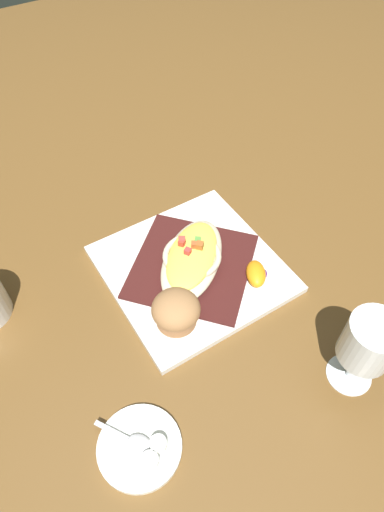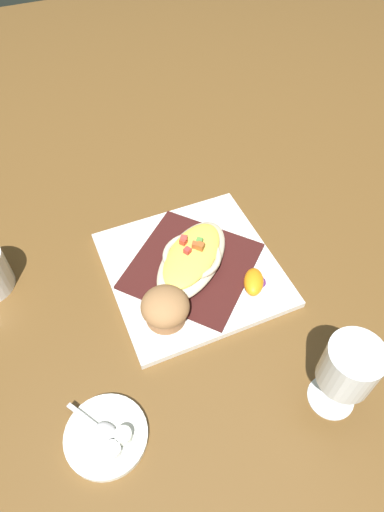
{
  "view_description": "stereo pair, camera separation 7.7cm",
  "coord_description": "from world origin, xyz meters",
  "px_view_note": "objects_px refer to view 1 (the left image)",
  "views": [
    {
      "loc": [
        -0.25,
        -0.42,
        0.64
      ],
      "look_at": [
        0.0,
        0.0,
        0.04
      ],
      "focal_mm": 31.11,
      "sensor_mm": 36.0,
      "label": 1
    },
    {
      "loc": [
        -0.18,
        -0.45,
        0.64
      ],
      "look_at": [
        0.0,
        0.0,
        0.04
      ],
      "focal_mm": 31.11,
      "sensor_mm": 36.0,
      "label": 2
    }
  ],
  "objects_px": {
    "square_plate": "(192,269)",
    "creamer_saucer": "(140,447)",
    "creamer_cup_1": "(158,444)",
    "stemmed_glass": "(368,344)",
    "spoon": "(137,444)",
    "muffin": "(176,311)",
    "creamer_cup_0": "(150,461)",
    "gratin_dish": "(192,258)",
    "orange_garnish": "(256,274)"
  },
  "relations": [
    {
      "from": "square_plate",
      "to": "creamer_saucer",
      "type": "bearing_deg",
      "value": -134.35
    },
    {
      "from": "square_plate",
      "to": "creamer_cup_1",
      "type": "xyz_separation_m",
      "value": [
        -0.2,
        -0.24,
        0.01
      ]
    },
    {
      "from": "stemmed_glass",
      "to": "spoon",
      "type": "relative_size",
      "value": 1.72
    },
    {
      "from": "square_plate",
      "to": "spoon",
      "type": "distance_m",
      "value": 0.32
    },
    {
      "from": "spoon",
      "to": "muffin",
      "type": "bearing_deg",
      "value": 44.5
    },
    {
      "from": "creamer_saucer",
      "to": "creamer_cup_0",
      "type": "bearing_deg",
      "value": -82.59
    },
    {
      "from": "spoon",
      "to": "creamer_cup_0",
      "type": "xyz_separation_m",
      "value": [
        0.01,
        -0.03,
        0.0
      ]
    },
    {
      "from": "square_plate",
      "to": "muffin",
      "type": "relative_size",
      "value": 3.72
    },
    {
      "from": "creamer_saucer",
      "to": "creamer_cup_0",
      "type": "relative_size",
      "value": 4.88
    },
    {
      "from": "creamer_cup_0",
      "to": "muffin",
      "type": "bearing_deg",
      "value": 50.92
    },
    {
      "from": "gratin_dish",
      "to": "creamer_cup_1",
      "type": "distance_m",
      "value": 0.31
    },
    {
      "from": "muffin",
      "to": "orange_garnish",
      "type": "relative_size",
      "value": 1.16
    },
    {
      "from": "stemmed_glass",
      "to": "creamer_saucer",
      "type": "distance_m",
      "value": 0.34
    },
    {
      "from": "muffin",
      "to": "creamer_cup_1",
      "type": "bearing_deg",
      "value": -127.05
    },
    {
      "from": "square_plate",
      "to": "muffin",
      "type": "distance_m",
      "value": 0.12
    },
    {
      "from": "square_plate",
      "to": "creamer_saucer",
      "type": "distance_m",
      "value": 0.32
    },
    {
      "from": "square_plate",
      "to": "gratin_dish",
      "type": "bearing_deg",
      "value": 72.09
    },
    {
      "from": "creamer_cup_0",
      "to": "creamer_cup_1",
      "type": "relative_size",
      "value": 1.0
    },
    {
      "from": "creamer_saucer",
      "to": "spoon",
      "type": "height_order",
      "value": "spoon"
    },
    {
      "from": "muffin",
      "to": "spoon",
      "type": "xyz_separation_m",
      "value": [
        -0.14,
        -0.14,
        -0.03
      ]
    },
    {
      "from": "gratin_dish",
      "to": "stemmed_glass",
      "type": "distance_m",
      "value": 0.32
    },
    {
      "from": "creamer_cup_0",
      "to": "creamer_cup_1",
      "type": "xyz_separation_m",
      "value": [
        0.02,
        0.01,
        0.0
      ]
    },
    {
      "from": "orange_garnish",
      "to": "creamer_cup_0",
      "type": "xyz_separation_m",
      "value": [
        -0.3,
        -0.17,
        -0.01
      ]
    },
    {
      "from": "muffin",
      "to": "spoon",
      "type": "distance_m",
      "value": 0.2
    },
    {
      "from": "creamer_saucer",
      "to": "creamer_cup_1",
      "type": "height_order",
      "value": "creamer_cup_1"
    },
    {
      "from": "creamer_cup_1",
      "to": "creamer_cup_0",
      "type": "bearing_deg",
      "value": -146.81
    },
    {
      "from": "gratin_dish",
      "to": "spoon",
      "type": "distance_m",
      "value": 0.32
    },
    {
      "from": "square_plate",
      "to": "stemmed_glass",
      "type": "distance_m",
      "value": 0.33
    },
    {
      "from": "muffin",
      "to": "creamer_cup_1",
      "type": "height_order",
      "value": "muffin"
    },
    {
      "from": "square_plate",
      "to": "orange_garnish",
      "type": "distance_m",
      "value": 0.11
    },
    {
      "from": "stemmed_glass",
      "to": "creamer_cup_1",
      "type": "xyz_separation_m",
      "value": [
        -0.3,
        0.06,
        -0.08
      ]
    },
    {
      "from": "creamer_cup_0",
      "to": "creamer_cup_1",
      "type": "distance_m",
      "value": 0.02
    },
    {
      "from": "square_plate",
      "to": "orange_garnish",
      "type": "xyz_separation_m",
      "value": [
        0.08,
        -0.08,
        0.02
      ]
    },
    {
      "from": "square_plate",
      "to": "creamer_cup_0",
      "type": "xyz_separation_m",
      "value": [
        -0.22,
        -0.25,
        0.01
      ]
    },
    {
      "from": "square_plate",
      "to": "creamer_saucer",
      "type": "height_order",
      "value": "square_plate"
    },
    {
      "from": "stemmed_glass",
      "to": "creamer_saucer",
      "type": "relative_size",
      "value": 1.23
    },
    {
      "from": "spoon",
      "to": "square_plate",
      "type": "bearing_deg",
      "value": 45.03
    },
    {
      "from": "square_plate",
      "to": "spoon",
      "type": "relative_size",
      "value": 3.48
    },
    {
      "from": "gratin_dish",
      "to": "creamer_saucer",
      "type": "bearing_deg",
      "value": -134.34
    },
    {
      "from": "muffin",
      "to": "creamer_saucer",
      "type": "relative_size",
      "value": 0.67
    },
    {
      "from": "spoon",
      "to": "creamer_cup_1",
      "type": "height_order",
      "value": "creamer_cup_1"
    },
    {
      "from": "gratin_dish",
      "to": "creamer_cup_0",
      "type": "xyz_separation_m",
      "value": [
        -0.22,
        -0.25,
        -0.02
      ]
    },
    {
      "from": "orange_garnish",
      "to": "stemmed_glass",
      "type": "height_order",
      "value": "stemmed_glass"
    },
    {
      "from": "gratin_dish",
      "to": "creamer_saucer",
      "type": "relative_size",
      "value": 1.77
    },
    {
      "from": "gratin_dish",
      "to": "muffin",
      "type": "height_order",
      "value": "muffin"
    },
    {
      "from": "spoon",
      "to": "orange_garnish",
      "type": "bearing_deg",
      "value": 25.42
    },
    {
      "from": "stemmed_glass",
      "to": "muffin",
      "type": "bearing_deg",
      "value": 130.28
    },
    {
      "from": "muffin",
      "to": "creamer_cup_0",
      "type": "height_order",
      "value": "muffin"
    },
    {
      "from": "spoon",
      "to": "creamer_cup_0",
      "type": "bearing_deg",
      "value": -79.63
    },
    {
      "from": "gratin_dish",
      "to": "orange_garnish",
      "type": "bearing_deg",
      "value": -43.47
    }
  ]
}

